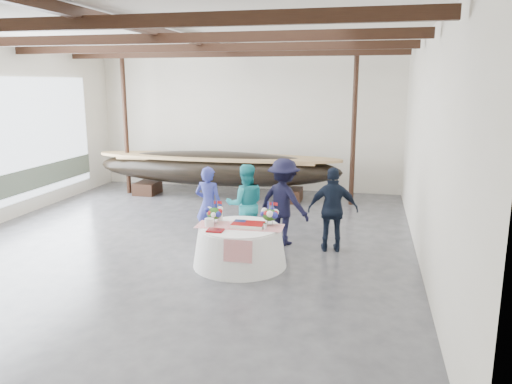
# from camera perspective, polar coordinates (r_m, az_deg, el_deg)

# --- Properties ---
(floor) EXTENTS (10.00, 12.00, 0.01)m
(floor) POSITION_cam_1_polar(r_m,az_deg,el_deg) (11.24, -8.41, -5.65)
(floor) COLOR #3D3D42
(floor) RESTS_ON ground
(wall_back) EXTENTS (10.00, 0.02, 4.50)m
(wall_back) POSITION_cam_1_polar(r_m,az_deg,el_deg) (16.47, -1.06, 8.18)
(wall_back) COLOR silver
(wall_back) RESTS_ON ground
(wall_right) EXTENTS (0.02, 12.00, 4.50)m
(wall_right) POSITION_cam_1_polar(r_m,az_deg,el_deg) (10.07, 18.84, 4.86)
(wall_right) COLOR silver
(wall_right) RESTS_ON ground
(ceiling) EXTENTS (10.00, 12.00, 0.01)m
(ceiling) POSITION_cam_1_polar(r_m,az_deg,el_deg) (10.75, -9.19, 17.82)
(ceiling) COLOR white
(ceiling) RESTS_ON wall_back
(pavilion_structure) EXTENTS (9.80, 11.76, 4.50)m
(pavilion_structure) POSITION_cam_1_polar(r_m,az_deg,el_deg) (11.43, -7.63, 15.03)
(pavilion_structure) COLOR black
(pavilion_structure) RESTS_ON ground
(open_bay) EXTENTS (0.03, 7.00, 3.20)m
(open_bay) POSITION_cam_1_polar(r_m,az_deg,el_deg) (14.19, -26.16, 4.53)
(open_bay) COLOR silver
(open_bay) RESTS_ON ground
(longboat_display) EXTENTS (7.63, 1.53, 1.43)m
(longboat_display) POSITION_cam_1_polar(r_m,az_deg,el_deg) (15.24, -4.59, 2.74)
(longboat_display) COLOR black
(longboat_display) RESTS_ON ground
(banquet_table) EXTENTS (1.81, 1.81, 0.78)m
(banquet_table) POSITION_cam_1_polar(r_m,az_deg,el_deg) (9.65, -1.86, -6.14)
(banquet_table) COLOR white
(banquet_table) RESTS_ON ground
(tabletop_items) EXTENTS (1.69, 0.95, 0.40)m
(tabletop_items) POSITION_cam_1_polar(r_m,az_deg,el_deg) (9.59, -1.87, -2.92)
(tabletop_items) COLOR red
(tabletop_items) RESTS_ON banquet_table
(guest_woman_blue) EXTENTS (0.67, 0.48, 1.70)m
(guest_woman_blue) POSITION_cam_1_polar(r_m,az_deg,el_deg) (10.91, -5.44, -1.49)
(guest_woman_blue) COLOR navy
(guest_woman_blue) RESTS_ON ground
(guest_woman_teal) EXTENTS (1.03, 0.92, 1.75)m
(guest_woman_teal) POSITION_cam_1_polar(r_m,az_deg,el_deg) (10.81, -1.22, -1.40)
(guest_woman_teal) COLOR teal
(guest_woman_teal) RESTS_ON ground
(guest_man_left) EXTENTS (1.40, 1.16, 1.88)m
(guest_man_left) POSITION_cam_1_polar(r_m,az_deg,el_deg) (10.77, 3.18, -1.12)
(guest_man_left) COLOR black
(guest_man_left) RESTS_ON ground
(guest_man_right) EXTENTS (1.09, 0.58, 1.77)m
(guest_man_right) POSITION_cam_1_polar(r_m,az_deg,el_deg) (10.43, 8.79, -2.01)
(guest_man_right) COLOR black
(guest_man_right) RESTS_ON ground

